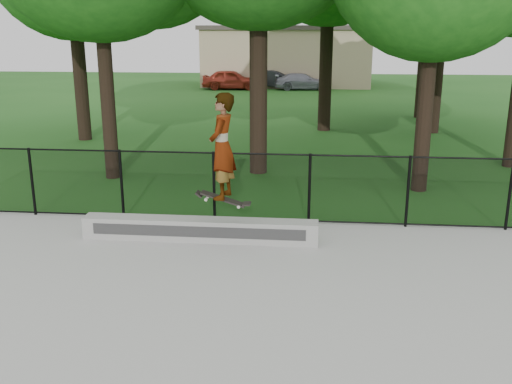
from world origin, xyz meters
TOP-DOWN VIEW (x-y plane):
  - grind_ledge at (-2.08, 4.70)m, footprint 4.55×0.40m
  - car_a at (-5.65, 34.24)m, footprint 4.04×1.77m
  - car_b at (-2.57, 35.25)m, footprint 3.76×2.38m
  - car_c at (-0.72, 34.53)m, footprint 3.71×1.96m
  - skater_airborne at (-1.57, 4.40)m, footprint 0.81×0.76m
  - chainlink_fence at (0.00, 5.90)m, footprint 16.06×0.06m
  - distant_building at (-2.00, 38.00)m, footprint 12.40×6.40m

SIDE VIEW (x-z plane):
  - grind_ledge at x=-2.08m, z-range 0.06..0.49m
  - car_c at x=-0.72m, z-range 0.00..1.12m
  - car_b at x=-2.57m, z-range 0.00..1.28m
  - car_a at x=-5.65m, z-range 0.00..1.36m
  - chainlink_fence at x=0.00m, z-range 0.06..1.56m
  - skater_airborne at x=-1.57m, z-range 0.89..3.01m
  - distant_building at x=-2.00m, z-range 0.01..4.31m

